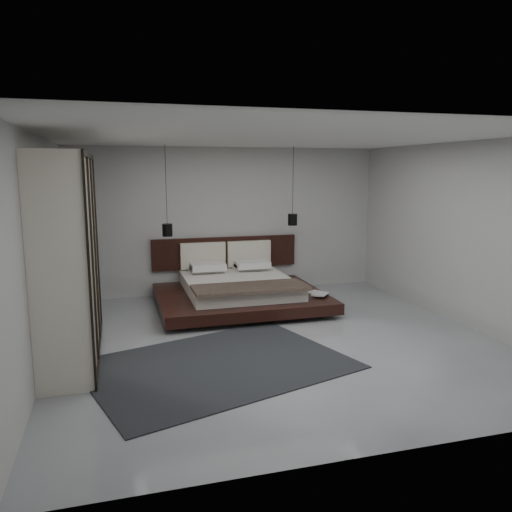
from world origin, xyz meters
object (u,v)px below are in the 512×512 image
object	(u,v)px
bed	(238,289)
pendant_left	(167,230)
wardrobe	(69,256)
lattice_screen	(64,235)
pendant_right	(293,219)
rug	(218,365)

from	to	relation	value
bed	pendant_left	xyz separation A→B (m)	(-1.17, 0.45, 1.05)
wardrobe	pendant_left	bearing A→B (deg)	55.79
lattice_screen	wardrobe	distance (m)	2.26
bed	pendant_right	distance (m)	1.71
rug	wardrobe	bearing A→B (deg)	152.17
pendant_left	rug	xyz separation A→B (m)	(0.26, -3.06, -1.33)
pendant_right	bed	bearing A→B (deg)	-158.77
wardrobe	rug	xyz separation A→B (m)	(1.73, -0.91, -1.28)
bed	wardrobe	world-z (taller)	wardrobe
rug	bed	bearing A→B (deg)	70.96
rug	pendant_right	bearing A→B (deg)	56.00
pendant_left	pendant_right	distance (m)	2.33
lattice_screen	rug	bearing A→B (deg)	-57.90
bed	rug	distance (m)	2.78
pendant_right	rug	size ratio (longest dim) A/B	0.48
pendant_left	pendant_right	xyz separation A→B (m)	(2.33, 0.00, 0.12)
bed	pendant_right	size ratio (longest dim) A/B	1.95
pendant_left	wardrobe	bearing A→B (deg)	-124.21
wardrobe	rug	bearing A→B (deg)	-27.83
pendant_left	wardrobe	xyz separation A→B (m)	(-1.46, -2.15, -0.05)
lattice_screen	pendant_right	xyz separation A→B (m)	(4.05, -0.09, 0.16)
lattice_screen	pendant_left	distance (m)	1.72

